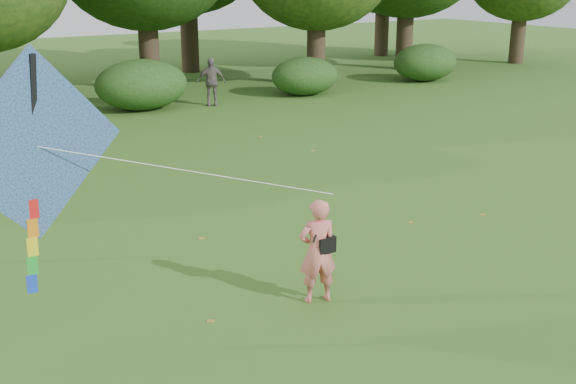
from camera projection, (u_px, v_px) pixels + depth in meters
ground at (390, 310)px, 11.19m from camera, size 100.00×100.00×0.00m
man_kite_flyer at (317, 251)px, 11.26m from camera, size 0.70×0.55×1.70m
bystander_right at (211, 82)px, 27.72m from camera, size 1.17×0.83×1.84m
crossbody_bag at (325, 244)px, 11.26m from camera, size 0.43×0.20×0.69m
flying_kite at (35, 149)px, 9.21m from camera, size 5.44×1.13×3.30m
shrub_band at (42, 97)px, 24.76m from camera, size 39.15×3.22×1.88m
fallen_leaves at (398, 238)px, 14.19m from camera, size 8.13×15.35×0.01m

